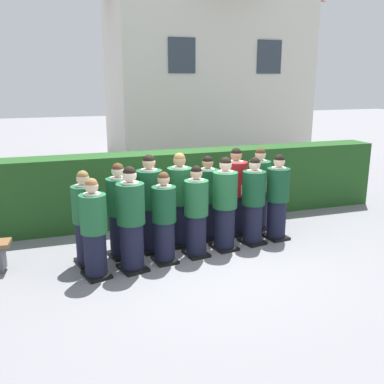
{
  "coord_description": "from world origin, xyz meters",
  "views": [
    {
      "loc": [
        -2.37,
        -6.71,
        2.96
      ],
      "look_at": [
        0.0,
        0.3,
        1.05
      ],
      "focal_mm": 41.14,
      "sensor_mm": 36.0,
      "label": 1
    }
  ],
  "objects_px": {
    "student_front_row_5": "(253,203)",
    "student_rear_row_4": "(207,200)",
    "student_rear_row_1": "(120,213)",
    "student_front_row_6": "(277,199)",
    "student_front_row_4": "(225,206)",
    "student_rear_row_2": "(150,206)",
    "student_rear_row_6": "(259,191)",
    "student_rear_row_3": "(180,202)",
    "student_front_row_2": "(164,220)",
    "student_front_row_1": "(131,222)",
    "student_front_row_0": "(94,231)",
    "student_in_red_blazer": "(235,193)",
    "student_front_row_3": "(196,214)",
    "student_rear_row_0": "(85,220)"
  },
  "relations": [
    {
      "from": "student_rear_row_0",
      "to": "student_rear_row_3",
      "type": "xyz_separation_m",
      "value": [
        1.7,
        0.34,
        0.07
      ]
    },
    {
      "from": "student_rear_row_1",
      "to": "student_rear_row_3",
      "type": "relative_size",
      "value": 0.95
    },
    {
      "from": "student_front_row_0",
      "to": "student_rear_row_6",
      "type": "bearing_deg",
      "value": 20.09
    },
    {
      "from": "student_front_row_4",
      "to": "student_front_row_0",
      "type": "bearing_deg",
      "value": -169.21
    },
    {
      "from": "student_front_row_2",
      "to": "student_rear_row_0",
      "type": "distance_m",
      "value": 1.27
    },
    {
      "from": "student_front_row_0",
      "to": "student_front_row_3",
      "type": "distance_m",
      "value": 1.77
    },
    {
      "from": "student_rear_row_2",
      "to": "student_front_row_4",
      "type": "bearing_deg",
      "value": -15.16
    },
    {
      "from": "student_rear_row_4",
      "to": "student_rear_row_3",
      "type": "bearing_deg",
      "value": -167.36
    },
    {
      "from": "student_front_row_4",
      "to": "student_in_red_blazer",
      "type": "distance_m",
      "value": 0.84
    },
    {
      "from": "student_front_row_2",
      "to": "student_rear_row_1",
      "type": "relative_size",
      "value": 0.94
    },
    {
      "from": "student_front_row_4",
      "to": "student_rear_row_2",
      "type": "xyz_separation_m",
      "value": [
        -1.27,
        0.34,
        0.03
      ]
    },
    {
      "from": "student_front_row_3",
      "to": "student_in_red_blazer",
      "type": "relative_size",
      "value": 0.93
    },
    {
      "from": "student_rear_row_4",
      "to": "student_front_row_1",
      "type": "bearing_deg",
      "value": -149.88
    },
    {
      "from": "student_rear_row_4",
      "to": "student_front_row_0",
      "type": "bearing_deg",
      "value": -155.18
    },
    {
      "from": "student_rear_row_1",
      "to": "student_in_red_blazer",
      "type": "xyz_separation_m",
      "value": [
        2.31,
        0.43,
        0.04
      ]
    },
    {
      "from": "student_front_row_5",
      "to": "student_rear_row_2",
      "type": "height_order",
      "value": "student_rear_row_2"
    },
    {
      "from": "student_rear_row_1",
      "to": "student_front_row_6",
      "type": "bearing_deg",
      "value": -1.4
    },
    {
      "from": "student_front_row_2",
      "to": "student_front_row_5",
      "type": "xyz_separation_m",
      "value": [
        1.77,
        0.31,
        0.04
      ]
    },
    {
      "from": "student_front_row_3",
      "to": "student_front_row_5",
      "type": "bearing_deg",
      "value": 10.64
    },
    {
      "from": "student_rear_row_4",
      "to": "student_front_row_5",
      "type": "bearing_deg",
      "value": -34.47
    },
    {
      "from": "student_front_row_4",
      "to": "student_rear_row_4",
      "type": "xyz_separation_m",
      "value": [
        -0.11,
        0.58,
        -0.04
      ]
    },
    {
      "from": "student_front_row_5",
      "to": "student_rear_row_4",
      "type": "relative_size",
      "value": 1.01
    },
    {
      "from": "student_rear_row_3",
      "to": "student_rear_row_6",
      "type": "bearing_deg",
      "value": 11.21
    },
    {
      "from": "student_rear_row_2",
      "to": "student_rear_row_6",
      "type": "height_order",
      "value": "student_rear_row_2"
    },
    {
      "from": "student_front_row_4",
      "to": "student_front_row_5",
      "type": "bearing_deg",
      "value": 8.7
    },
    {
      "from": "student_front_row_5",
      "to": "student_in_red_blazer",
      "type": "height_order",
      "value": "student_in_red_blazer"
    },
    {
      "from": "student_rear_row_3",
      "to": "student_in_red_blazer",
      "type": "distance_m",
      "value": 1.21
    },
    {
      "from": "student_front_row_5",
      "to": "student_rear_row_2",
      "type": "xyz_separation_m",
      "value": [
        -1.87,
        0.25,
        0.05
      ]
    },
    {
      "from": "student_front_row_4",
      "to": "student_rear_row_1",
      "type": "height_order",
      "value": "student_front_row_4"
    },
    {
      "from": "student_front_row_5",
      "to": "student_front_row_6",
      "type": "bearing_deg",
      "value": 8.63
    },
    {
      "from": "student_front_row_5",
      "to": "student_rear_row_1",
      "type": "height_order",
      "value": "student_rear_row_1"
    },
    {
      "from": "student_rear_row_0",
      "to": "student_rear_row_1",
      "type": "xyz_separation_m",
      "value": [
        0.58,
        0.14,
        0.03
      ]
    },
    {
      "from": "student_front_row_1",
      "to": "student_front_row_5",
      "type": "xyz_separation_m",
      "value": [
        2.34,
        0.46,
        -0.03
      ]
    },
    {
      "from": "student_front_row_2",
      "to": "student_front_row_1",
      "type": "bearing_deg",
      "value": -165.95
    },
    {
      "from": "student_front_row_4",
      "to": "student_rear_row_2",
      "type": "distance_m",
      "value": 1.31
    },
    {
      "from": "student_rear_row_0",
      "to": "student_rear_row_4",
      "type": "distance_m",
      "value": 2.33
    },
    {
      "from": "student_rear_row_2",
      "to": "student_rear_row_4",
      "type": "xyz_separation_m",
      "value": [
        1.16,
        0.24,
        -0.06
      ]
    },
    {
      "from": "student_rear_row_6",
      "to": "student_front_row_4",
      "type": "bearing_deg",
      "value": -143.41
    },
    {
      "from": "student_front_row_6",
      "to": "student_rear_row_0",
      "type": "relative_size",
      "value": 1.03
    },
    {
      "from": "student_front_row_5",
      "to": "student_in_red_blazer",
      "type": "relative_size",
      "value": 0.95
    },
    {
      "from": "student_front_row_3",
      "to": "student_rear_row_4",
      "type": "height_order",
      "value": "student_rear_row_4"
    },
    {
      "from": "student_front_row_4",
      "to": "student_rear_row_0",
      "type": "relative_size",
      "value": 1.06
    },
    {
      "from": "student_front_row_1",
      "to": "student_front_row_5",
      "type": "height_order",
      "value": "student_front_row_1"
    },
    {
      "from": "student_front_row_4",
      "to": "student_front_row_5",
      "type": "relative_size",
      "value": 1.03
    },
    {
      "from": "student_front_row_3",
      "to": "student_rear_row_0",
      "type": "bearing_deg",
      "value": 172.54
    },
    {
      "from": "student_front_row_3",
      "to": "student_rear_row_1",
      "type": "relative_size",
      "value": 0.97
    },
    {
      "from": "student_front_row_5",
      "to": "student_rear_row_0",
      "type": "relative_size",
      "value": 1.03
    },
    {
      "from": "student_in_red_blazer",
      "to": "student_front_row_6",
      "type": "bearing_deg",
      "value": -37.93
    },
    {
      "from": "student_front_row_3",
      "to": "student_front_row_5",
      "type": "distance_m",
      "value": 1.2
    },
    {
      "from": "student_rear_row_0",
      "to": "student_front_row_1",
      "type": "bearing_deg",
      "value": -35.78
    }
  ]
}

